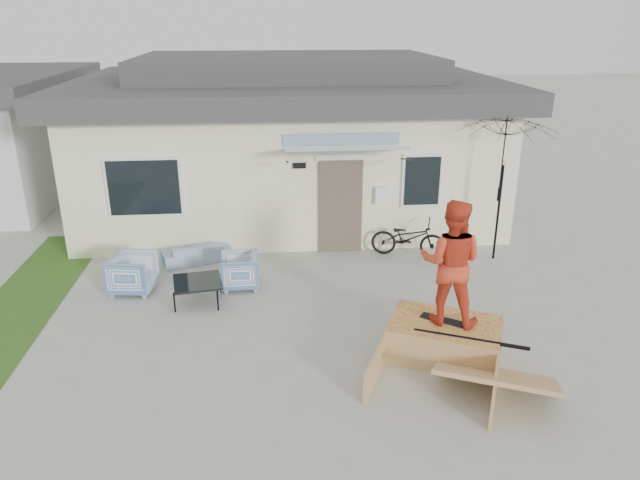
{
  "coord_description": "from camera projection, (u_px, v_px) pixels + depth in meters",
  "views": [
    {
      "loc": [
        -0.59,
        -7.94,
        5.03
      ],
      "look_at": [
        0.3,
        1.8,
        1.3
      ],
      "focal_mm": 33.28,
      "sensor_mm": 36.0,
      "label": 1
    }
  ],
  "objects": [
    {
      "name": "skateboard",
      "position": [
        446.0,
        320.0,
        9.21
      ],
      "size": [
        0.78,
        0.63,
        0.05
      ],
      "primitive_type": "cube",
      "rotation": [
        0.0,
        0.0,
        -0.62
      ],
      "color": "black",
      "rests_on": "skate_ramp"
    },
    {
      "name": "patio_umbrella",
      "position": [
        502.0,
        181.0,
        12.44
      ],
      "size": [
        2.28,
        2.15,
        2.2
      ],
      "color": "black",
      "rests_on": "ground"
    },
    {
      "name": "bicycle",
      "position": [
        408.0,
        234.0,
        13.02
      ],
      "size": [
        1.72,
        1.02,
        1.04
      ],
      "primitive_type": "imported",
      "rotation": [
        0.0,
        0.0,
        1.27
      ],
      "color": "black",
      "rests_on": "ground"
    },
    {
      "name": "grass_strip",
      "position": [
        15.0,
        313.0,
        10.65
      ],
      "size": [
        1.4,
        8.0,
        0.01
      ],
      "primitive_type": "cube",
      "color": "#274D18",
      "rests_on": "ground"
    },
    {
      "name": "house",
      "position": [
        288.0,
        137.0,
        15.98
      ],
      "size": [
        10.8,
        8.49,
        4.1
      ],
      "color": "beige",
      "rests_on": "ground"
    },
    {
      "name": "loveseat",
      "position": [
        196.0,
        250.0,
        12.78
      ],
      "size": [
        1.49,
        0.86,
        0.56
      ],
      "primitive_type": "imported",
      "rotation": [
        0.0,
        0.0,
        3.47
      ],
      "color": "#3B649E",
      "rests_on": "ground"
    },
    {
      "name": "armchair_right",
      "position": [
        240.0,
        269.0,
        11.57
      ],
      "size": [
        0.69,
        0.74,
        0.75
      ],
      "primitive_type": "imported",
      "rotation": [
        0.0,
        0.0,
        -1.56
      ],
      "color": "#3B649E",
      "rests_on": "ground"
    },
    {
      "name": "ground",
      "position": [
        311.0,
        359.0,
        9.23
      ],
      "size": [
        90.0,
        90.0,
        0.0
      ],
      "primitive_type": "plane",
      "color": "#9B9C90",
      "rests_on": "ground"
    },
    {
      "name": "armchair_left",
      "position": [
        133.0,
        271.0,
        11.38
      ],
      "size": [
        0.86,
        0.9,
        0.83
      ],
      "primitive_type": "imported",
      "rotation": [
        0.0,
        0.0,
        1.43
      ],
      "color": "#3B649E",
      "rests_on": "ground"
    },
    {
      "name": "skater",
      "position": [
        451.0,
        261.0,
        8.86
      ],
      "size": [
        1.17,
        1.06,
        1.96
      ],
      "primitive_type": "imported",
      "rotation": [
        0.0,
        0.0,
        2.73
      ],
      "color": "red",
      "rests_on": "skateboard"
    },
    {
      "name": "skate_ramp",
      "position": [
        444.0,
        339.0,
        9.27
      ],
      "size": [
        2.44,
        2.72,
        0.56
      ],
      "primitive_type": null,
      "rotation": [
        0.0,
        0.0,
        -0.42
      ],
      "color": "tan",
      "rests_on": "ground"
    },
    {
      "name": "coffee_table",
      "position": [
        198.0,
        291.0,
        11.02
      ],
      "size": [
        1.0,
        1.0,
        0.43
      ],
      "primitive_type": "cube",
      "rotation": [
        0.0,
        0.0,
        0.17
      ],
      "color": "black",
      "rests_on": "ground"
    }
  ]
}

